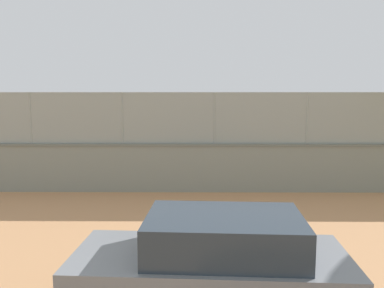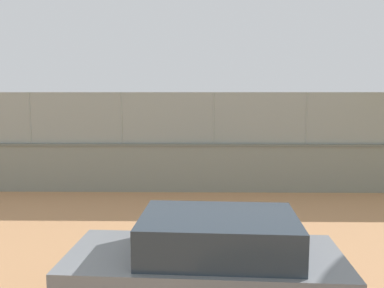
{
  "view_description": "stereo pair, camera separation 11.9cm",
  "coord_description": "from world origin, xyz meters",
  "views": [
    {
      "loc": [
        -1.23,
        26.74,
        3.26
      ],
      "look_at": [
        -1.25,
        9.51,
        1.1
      ],
      "focal_mm": 37.01,
      "sensor_mm": 36.0,
      "label": 1
    },
    {
      "loc": [
        -1.34,
        26.74,
        3.26
      ],
      "look_at": [
        -1.25,
        9.51,
        1.1
      ],
      "focal_mm": 37.01,
      "sensor_mm": 36.0,
      "label": 2
    }
  ],
  "objects": [
    {
      "name": "ground_plane",
      "position": [
        0.0,
        0.0,
        0.0
      ],
      "size": [
        260.0,
        260.0,
        0.0
      ],
      "primitive_type": "plane",
      "color": "tan"
    },
    {
      "name": "perimeter_wall",
      "position": [
        -1.99,
        13.64,
        0.82
      ],
      "size": [
        31.23,
        0.61,
        1.63
      ],
      "color": "gray",
      "rests_on": "ground_plane"
    },
    {
      "name": "fence_panel_on_wall",
      "position": [
        -1.99,
        13.64,
        2.48
      ],
      "size": [
        30.67,
        0.34,
        1.71
      ],
      "color": "gray",
      "rests_on": "perimeter_wall"
    },
    {
      "name": "player_near_wall_returning",
      "position": [
        -1.91,
        4.78,
        0.87
      ],
      "size": [
        0.69,
        1.22,
        1.49
      ],
      "color": "navy",
      "rests_on": "ground_plane"
    },
    {
      "name": "player_at_service_line",
      "position": [
        0.02,
        10.16,
        0.85
      ],
      "size": [
        0.69,
        0.88,
        1.47
      ],
      "color": "black",
      "rests_on": "ground_plane"
    },
    {
      "name": "sports_ball",
      "position": [
        -1.49,
        6.85,
        0.11
      ],
      "size": [
        0.22,
        0.22,
        0.22
      ],
      "primitive_type": "sphere",
      "color": "#3399D8",
      "rests_on": "ground_plane"
    },
    {
      "name": "spare_ball_by_wall",
      "position": [
        0.25,
        12.98,
        0.07
      ],
      "size": [
        0.14,
        0.14,
        0.14
      ],
      "primitive_type": "sphere",
      "color": "white",
      "rests_on": "ground_plane"
    },
    {
      "name": "parked_car_grey",
      "position": [
        -1.55,
        21.33,
        0.81
      ],
      "size": [
        4.02,
        2.08,
        1.57
      ],
      "color": "slate",
      "rests_on": "ground_plane"
    }
  ]
}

